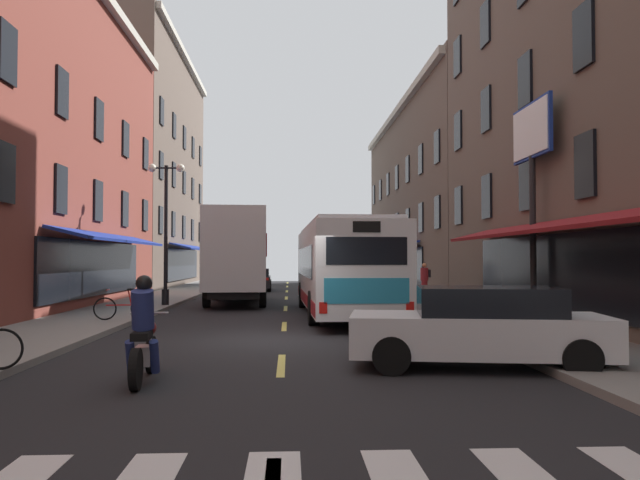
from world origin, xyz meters
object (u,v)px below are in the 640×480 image
object	(u,v)px
street_lamp_twin	(166,227)
sedan_near	(255,279)
box_truck	(237,257)
motorcycle_rider	(144,336)
bicycle_mid	(124,307)
pedestrian_mid	(409,278)
transit_bus	(342,268)
sedan_mid	(480,327)
pedestrian_near	(425,279)
billboard_sign	(532,157)

from	to	relation	value
street_lamp_twin	sedan_near	bearing A→B (deg)	78.51
box_truck	motorcycle_rider	world-z (taller)	box_truck
box_truck	bicycle_mid	bearing A→B (deg)	-107.65
motorcycle_rider	street_lamp_twin	distance (m)	15.08
pedestrian_mid	transit_bus	bearing A→B (deg)	163.66
sedan_mid	street_lamp_twin	bearing A→B (deg)	120.68
sedan_mid	pedestrian_mid	distance (m)	17.09
sedan_near	pedestrian_mid	bearing A→B (deg)	-54.23
transit_bus	box_truck	distance (m)	6.82
transit_bus	street_lamp_twin	xyz separation A→B (m)	(-6.60, 3.34, 1.56)
transit_bus	sedan_near	distance (m)	17.32
transit_bus	pedestrian_near	bearing A→B (deg)	59.96
sedan_mid	street_lamp_twin	distance (m)	16.16
transit_bus	bicycle_mid	size ratio (longest dim) A/B	6.61
motorcycle_rider	sedan_mid	bearing A→B (deg)	9.34
billboard_sign	bicycle_mid	size ratio (longest dim) A/B	3.65
sedan_mid	motorcycle_rider	size ratio (longest dim) A/B	2.24
motorcycle_rider	street_lamp_twin	size ratio (longest dim) A/B	0.38
sedan_near	sedan_mid	size ratio (longest dim) A/B	0.96
pedestrian_near	pedestrian_mid	size ratio (longest dim) A/B	0.91
motorcycle_rider	bicycle_mid	distance (m)	9.02
billboard_sign	street_lamp_twin	size ratio (longest dim) A/B	1.14
transit_bus	motorcycle_rider	world-z (taller)	transit_bus
billboard_sign	bicycle_mid	bearing A→B (deg)	174.36
billboard_sign	pedestrian_near	bearing A→B (deg)	92.68
pedestrian_near	box_truck	bearing A→B (deg)	65.10
street_lamp_twin	transit_bus	bearing A→B (deg)	-26.80
bicycle_mid	pedestrian_near	world-z (taller)	pedestrian_near
motorcycle_rider	pedestrian_near	size ratio (longest dim) A/B	1.30
motorcycle_rider	sedan_near	bearing A→B (deg)	89.57
pedestrian_mid	bicycle_mid	bearing A→B (deg)	144.32
billboard_sign	box_truck	bearing A→B (deg)	134.43
sedan_near	sedan_mid	bearing A→B (deg)	-78.79
pedestrian_near	street_lamp_twin	distance (m)	12.25
motorcycle_rider	box_truck	bearing A→B (deg)	89.87
pedestrian_near	street_lamp_twin	size ratio (longest dim) A/B	0.29
pedestrian_near	billboard_sign	bearing A→B (deg)	142.20
box_truck	street_lamp_twin	bearing A→B (deg)	-140.05
transit_bus	billboard_sign	bearing A→B (deg)	-36.86
transit_bus	street_lamp_twin	world-z (taller)	street_lamp_twin
billboard_sign	pedestrian_mid	bearing A→B (deg)	98.48
motorcycle_rider	transit_bus	bearing A→B (deg)	70.24
billboard_sign	transit_bus	world-z (taller)	billboard_sign
sedan_mid	motorcycle_rider	distance (m)	5.69
sedan_near	pedestrian_near	bearing A→B (deg)	-46.84
motorcycle_rider	pedestrian_near	bearing A→B (deg)	65.81
street_lamp_twin	pedestrian_near	bearing A→B (deg)	22.18
bicycle_mid	sedan_mid	bearing A→B (deg)	-43.39
motorcycle_rider	bicycle_mid	xyz separation A→B (m)	(-2.56, 8.65, -0.21)
box_truck	pedestrian_mid	xyz separation A→B (m)	(7.59, 1.08, -0.96)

